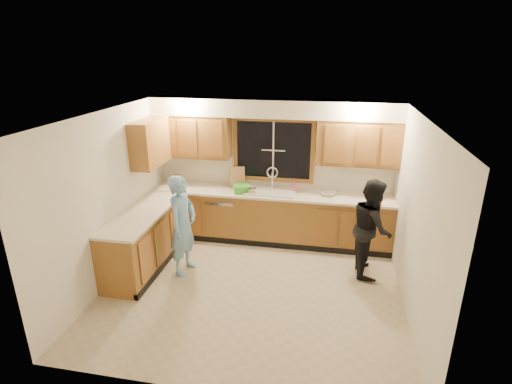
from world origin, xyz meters
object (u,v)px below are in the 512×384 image
Objects in this scene: stove at (127,257)px; bowl at (329,194)px; dishwasher at (224,216)px; dish_crate at (242,189)px; woman at (372,228)px; soap_bottle at (294,186)px; man at (183,225)px; knife_block at (176,180)px; sink at (270,195)px.

bowl reaches higher than stove.
dishwasher is 0.68m from dish_crate.
woman reaches higher than soap_bottle.
man is at bearing -117.71° from dish_crate.
stove is 0.58× the size of man.
dishwasher is at bearing 69.24° from woman.
knife_block is (-3.42, 0.85, 0.27)m from woman.
stove is 1.95m from knife_block.
woman is 5.49× the size of dish_crate.
sink is 3.13× the size of dish_crate.
stove is at bearing -117.69° from dishwasher.
stove is 3.81× the size of bowl.
sink is 4.59× the size of soap_bottle.
sink reaches higher than stove.
sink is 0.51m from dish_crate.
knife_block reaches higher than bowl.
woman is at bearing 16.42° from stove.
knife_block is at bearing 176.28° from dishwasher.
woman is (2.52, -0.79, 0.34)m from dishwasher.
woman reaches higher than stove.
soap_bottle reaches higher than stove.
bowl is (2.13, 1.33, 0.17)m from man.
stove is 4.51× the size of knife_block.
man reaches higher than sink.
man is (-0.28, -1.29, 0.37)m from dishwasher.
woman reaches higher than knife_block.
bowl is at bearing 3.57° from knife_block.
sink is 0.57× the size of woman.
soap_bottle is (0.40, 0.12, 0.15)m from sink.
sink is at bearing -31.99° from man.
woman is (2.80, 0.50, -0.03)m from man.
dish_crate is 1.50m from bowl.
soap_bottle reaches higher than dish_crate.
knife_block is 1.06× the size of soap_bottle.
dishwasher is 3.47× the size of bowl.
stove is at bearing -127.09° from dish_crate.
knife_block reaches higher than soap_bottle.
bowl is (2.80, 1.85, 0.50)m from stove.
woman is at bearing -17.39° from dishwasher.
dishwasher is at bearing -173.63° from soap_bottle.
bowl reaches higher than dishwasher.
dish_crate is (-2.16, 0.71, 0.23)m from woman.
man is 2.84m from woman.
dishwasher is at bearing 0.25° from knife_block.
sink is 1.05× the size of dishwasher.
dish_crate is 1.16× the size of bowl.
knife_block reaches higher than dish_crate.
sink is at bearing 2.53° from knife_block.
man reaches higher than stove.
dish_crate reaches higher than dishwasher.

